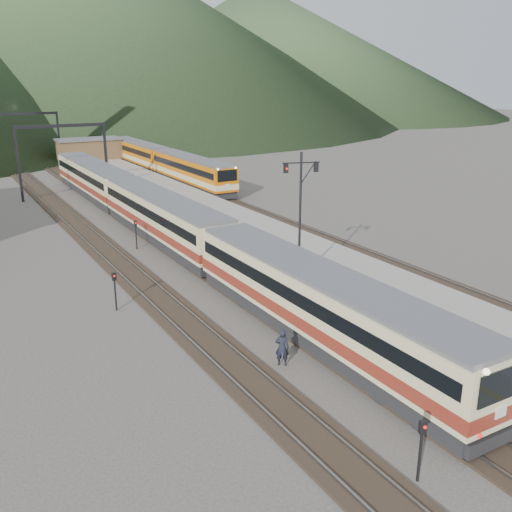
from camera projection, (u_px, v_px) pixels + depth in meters
track_main at (136, 222)px, 52.31m from camera, size 2.60×200.00×0.23m
track_far at (81, 229)px, 49.93m from camera, size 2.60×200.00×0.23m
track_second at (245, 208)px, 57.78m from camera, size 2.60×200.00×0.23m
platform at (200, 215)px, 53.19m from camera, size 8.00×100.00×1.00m
gantry_near at (62, 147)px, 61.71m from camera, size 9.55×0.25×8.00m
gantry_far at (25, 129)px, 82.39m from camera, size 9.55×0.25×8.00m
station_shed at (89, 148)px, 85.66m from camera, size 9.40×4.40×3.10m
hill_b at (42, 8)px, 212.58m from camera, size 220.00×220.00×75.00m
hill_c at (255, 47)px, 237.84m from camera, size 160.00×160.00×50.00m
main_train at (163, 216)px, 45.80m from camera, size 3.11×63.72×3.80m
second_train at (163, 162)px, 76.18m from camera, size 2.78×37.87×3.39m
signal_mast at (300, 205)px, 32.91m from camera, size 2.13×0.74×7.72m
short_signal_a at (421, 443)px, 18.35m from camera, size 0.26×0.23×2.27m
short_signal_b at (136, 231)px, 43.81m from camera, size 0.25×0.20×2.27m
short_signal_c at (115, 286)px, 32.15m from camera, size 0.24×0.19×2.27m
worker at (282, 347)px, 26.12m from camera, size 0.77×0.73×1.77m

